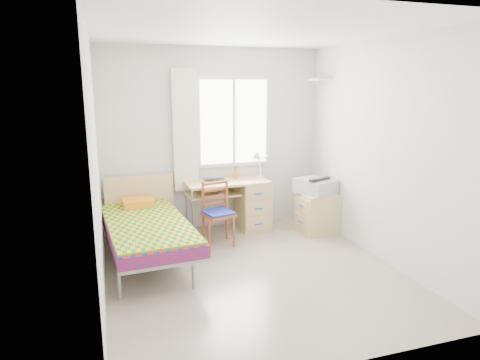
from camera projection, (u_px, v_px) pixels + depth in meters
name	position (u px, v px, depth m)	size (l,w,h in m)	color
floor	(253.00, 272.00, 4.84)	(3.50, 3.50, 0.00)	#BCAD93
ceiling	(255.00, 31.00, 4.27)	(3.50, 3.50, 0.00)	white
wall_back	(213.00, 140.00, 6.18)	(3.20, 3.20, 0.00)	silver
wall_left	(96.00, 168.00, 4.08)	(3.50, 3.50, 0.00)	silver
wall_right	(382.00, 152.00, 5.03)	(3.50, 3.50, 0.00)	silver
window	(234.00, 122.00, 6.19)	(1.10, 0.04, 1.30)	white
curtain	(185.00, 131.00, 5.96)	(0.35, 0.05, 1.70)	white
floating_shelf	(320.00, 80.00, 6.11)	(0.20, 0.32, 0.03)	white
bed	(147.00, 226.00, 5.14)	(1.08, 2.05, 0.86)	#909498
desk	(248.00, 202.00, 6.23)	(1.20, 0.59, 0.74)	tan
chair	(218.00, 209.00, 5.64)	(0.44, 0.44, 0.84)	#99451D
cabinet	(318.00, 213.00, 6.12)	(0.55, 0.49, 0.57)	#D3BC6C
printer	(316.00, 186.00, 6.04)	(0.57, 0.61, 0.21)	#ADB0B5
laptop	(214.00, 180.00, 6.06)	(0.30, 0.20, 0.02)	black
pen_cup	(235.00, 175.00, 6.23)	(0.08, 0.08, 0.10)	orange
task_lamp	(259.00, 163.00, 6.07)	(0.23, 0.32, 0.41)	white
book	(215.00, 192.00, 6.04)	(0.18, 0.24, 0.02)	gray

